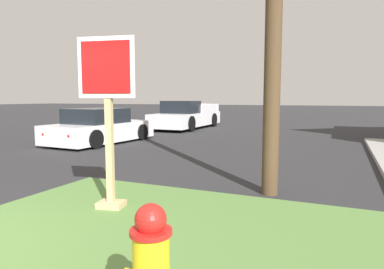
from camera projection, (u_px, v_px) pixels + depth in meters
The scene contains 5 objects.
grass_corner_patch at pixel (141, 249), 3.55m from camera, with size 5.18×4.47×0.08m, color #567F3D.
stop_sign at pixel (108, 123), 4.66m from camera, with size 0.80×0.35×2.35m.
manhole_cover at pixel (95, 183), 6.44m from camera, with size 0.70×0.70×0.02m, color black.
parked_sedan_white at pixel (100, 128), 12.30m from camera, with size 2.11×4.22×1.25m.
pickup_truck_white at pixel (186, 117), 18.21m from camera, with size 2.12×5.53×1.48m.
Camera 1 is at (4.05, -1.16, 1.61)m, focal length 31.83 mm.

